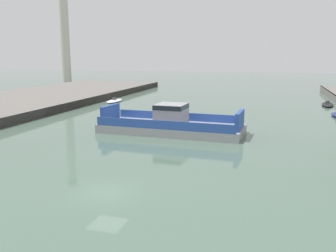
{
  "coord_description": "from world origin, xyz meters",
  "views": [
    {
      "loc": [
        11.61,
        -23.67,
        10.18
      ],
      "look_at": [
        0.0,
        16.66,
        2.0
      ],
      "focal_mm": 39.16,
      "sensor_mm": 36.0,
      "label": 1
    }
  ],
  "objects_px": {
    "moored_boat_mid_right": "(114,101)",
    "smokestack_distant_a": "(64,26)",
    "moored_boat_far_left": "(327,104)",
    "chain_ferry": "(171,124)"
  },
  "relations": [
    {
      "from": "chain_ferry",
      "to": "smokestack_distant_a",
      "type": "xyz_separation_m",
      "value": [
        -59.32,
        72.11,
        19.08
      ]
    },
    {
      "from": "moored_boat_mid_right",
      "to": "moored_boat_far_left",
      "type": "bearing_deg",
      "value": 7.77
    },
    {
      "from": "moored_boat_far_left",
      "to": "smokestack_distant_a",
      "type": "bearing_deg",
      "value": 155.34
    },
    {
      "from": "moored_boat_far_left",
      "to": "moored_boat_mid_right",
      "type": "bearing_deg",
      "value": -172.23
    },
    {
      "from": "moored_boat_mid_right",
      "to": "moored_boat_far_left",
      "type": "xyz_separation_m",
      "value": [
        44.34,
        6.05,
        0.06
      ]
    },
    {
      "from": "moored_boat_mid_right",
      "to": "moored_boat_far_left",
      "type": "distance_m",
      "value": 44.75
    },
    {
      "from": "chain_ferry",
      "to": "moored_boat_far_left",
      "type": "height_order",
      "value": "chain_ferry"
    },
    {
      "from": "chain_ferry",
      "to": "moored_boat_mid_right",
      "type": "height_order",
      "value": "chain_ferry"
    },
    {
      "from": "moored_boat_mid_right",
      "to": "smokestack_distant_a",
      "type": "distance_m",
      "value": 61.87
    },
    {
      "from": "smokestack_distant_a",
      "to": "moored_boat_far_left",
      "type": "bearing_deg",
      "value": -24.66
    }
  ]
}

